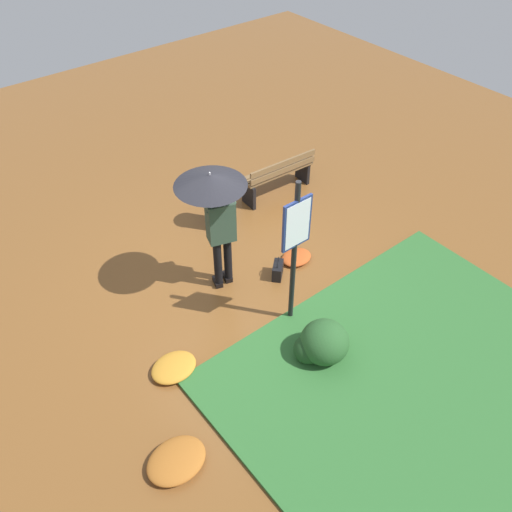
% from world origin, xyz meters
% --- Properties ---
extents(ground_plane, '(18.00, 18.00, 0.00)m').
position_xyz_m(ground_plane, '(0.00, 0.00, 0.00)').
color(ground_plane, brown).
extents(grass_verge, '(4.80, 4.00, 0.05)m').
position_xyz_m(grass_verge, '(-0.78, 3.03, 0.03)').
color(grass_verge, '#2D662D').
rests_on(grass_verge, ground_plane).
extents(person_with_umbrella, '(0.96, 0.96, 2.04)m').
position_xyz_m(person_with_umbrella, '(0.16, -0.04, 1.55)').
color(person_with_umbrella, black).
rests_on(person_with_umbrella, ground_plane).
extents(info_sign_post, '(0.44, 0.07, 2.30)m').
position_xyz_m(info_sign_post, '(-0.25, 1.11, 1.44)').
color(info_sign_post, black).
rests_on(info_sign_post, ground_plane).
extents(handbag, '(0.32, 0.30, 0.37)m').
position_xyz_m(handbag, '(-0.65, 0.35, 0.13)').
color(handbag, black).
rests_on(handbag, ground_plane).
extents(park_bench, '(1.40, 0.44, 0.75)m').
position_xyz_m(park_bench, '(-2.08, -1.34, 0.40)').
color(park_bench, black).
rests_on(park_bench, ground_plane).
extents(trash_bin, '(0.42, 0.42, 0.83)m').
position_xyz_m(trash_bin, '(-0.70, -1.22, 0.42)').
color(trash_bin, black).
rests_on(trash_bin, ground_plane).
extents(shrub_cluster, '(0.70, 0.64, 0.58)m').
position_xyz_m(shrub_cluster, '(-0.09, 1.87, 0.27)').
color(shrub_cluster, '#285628').
rests_on(shrub_cluster, ground_plane).
extents(leaf_pile_near_person, '(0.50, 0.40, 0.11)m').
position_xyz_m(leaf_pile_near_person, '(-1.12, 0.25, 0.06)').
color(leaf_pile_near_person, '#B74C1E').
rests_on(leaf_pile_near_person, ground_plane).
extents(leaf_pile_by_bench, '(0.69, 0.55, 0.15)m').
position_xyz_m(leaf_pile_by_bench, '(2.20, 1.97, 0.08)').
color(leaf_pile_by_bench, '#A86023').
rests_on(leaf_pile_by_bench, ground_plane).
extents(leaf_pile_far_path, '(0.61, 0.49, 0.13)m').
position_xyz_m(leaf_pile_far_path, '(1.54, 0.86, 0.07)').
color(leaf_pile_far_path, '#C68428').
rests_on(leaf_pile_far_path, ground_plane).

